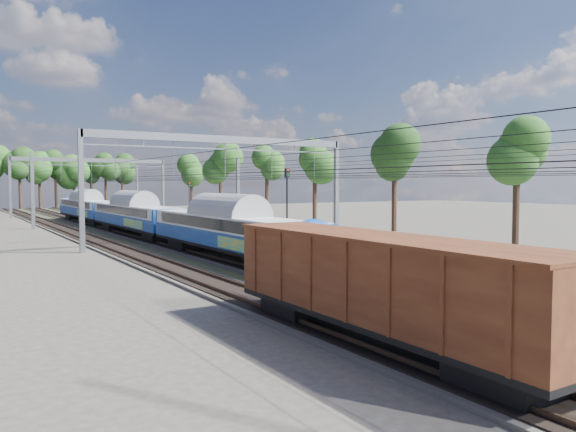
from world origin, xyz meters
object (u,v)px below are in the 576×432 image
emu_train (135,210)px  worker (185,220)px  signal_near (287,196)px  freight_boxcar (379,283)px  signal_far (189,196)px

emu_train → worker: emu_train is taller
worker → emu_train: bearing=111.3°
emu_train → worker: bearing=42.9°
signal_near → freight_boxcar: bearing=-124.3°
emu_train → signal_near: 15.49m
freight_boxcar → signal_near: signal_near is taller
freight_boxcar → signal_near: (13.89, 27.69, 1.97)m
emu_train → freight_boxcar: size_ratio=4.77×
worker → signal_near: signal_near is taller
freight_boxcar → signal_far: bearing=73.1°
emu_train → freight_boxcar: bearing=-96.4°
worker → signal_near: size_ratio=0.30×
freight_boxcar → signal_far: (18.88, 62.13, 1.31)m
freight_boxcar → signal_far: signal_far is taller
worker → signal_far: bearing=-45.3°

